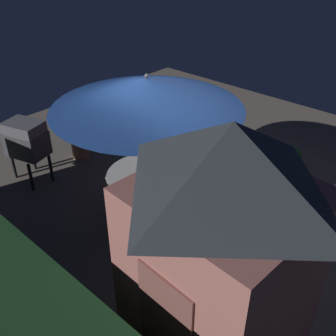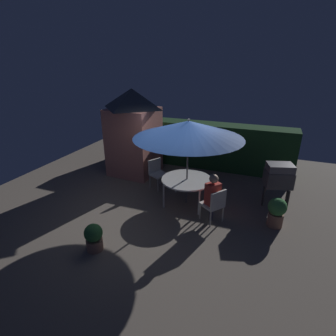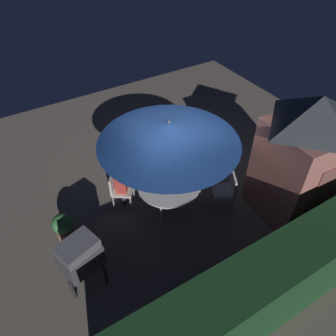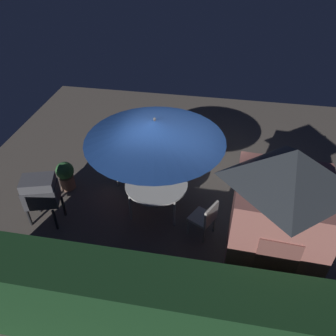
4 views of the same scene
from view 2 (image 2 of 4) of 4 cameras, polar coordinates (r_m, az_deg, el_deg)
The scene contains 11 objects.
ground_plane at distance 7.27m, azimuth -0.58°, elevation -8.78°, with size 11.00×11.00×0.00m, color #6B6056.
hedge_backdrop at distance 10.00m, azimuth 6.87°, elevation 5.10°, with size 6.67×0.82×1.64m.
garden_shed at distance 9.12m, azimuth -7.42°, elevation 7.74°, with size 1.69×1.61×2.92m.
patio_table at distance 7.27m, azimuth 4.10°, elevation -2.74°, with size 1.40×1.40×0.73m.
patio_umbrella at distance 6.79m, azimuth 4.43°, elevation 8.30°, with size 2.86×2.86×2.40m.
bbq_grill at distance 7.72m, azimuth 22.81°, elevation -1.66°, with size 0.82×0.68×1.20m.
chair_near_shed at distance 6.56m, azimuth 10.00°, elevation -7.57°, with size 0.65×0.65×0.90m.
chair_far_side at distance 8.24m, azimuth -2.37°, elevation -0.78°, with size 0.63×0.63×0.90m.
potted_plant_by_shed at distance 5.92m, azimuth -15.74°, elevation -14.13°, with size 0.39×0.39×0.61m.
potted_plant_by_grill at distance 6.88m, azimuth 22.41°, elevation -8.66°, with size 0.44×0.44×0.75m.
person_in_red at distance 6.49m, azimuth 9.65°, elevation -5.25°, with size 0.40×0.42×1.26m.
Camera 2 is at (2.32, -5.77, 3.76)m, focal length 28.21 mm.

